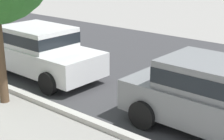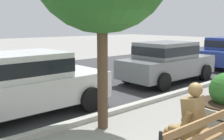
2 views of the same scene
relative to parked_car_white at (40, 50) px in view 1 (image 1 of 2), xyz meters
The scene contains 4 objects.
street_surface 3.33m from the parked_car_white, 81.30° to the left, with size 60.00×9.00×0.01m, color #38383A.
curb_stone 1.69m from the parked_car_white, 71.06° to the right, with size 60.00×0.20×0.12m, color #B2AFA8.
parked_car_white is the anchor object (origin of this frame).
parked_car_grey 5.75m from the parked_car_white, ahead, with size 4.12×1.97×1.56m.
Camera 1 is at (7.78, -2.10, 3.56)m, focal length 54.78 mm.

